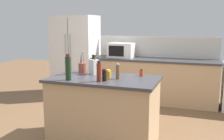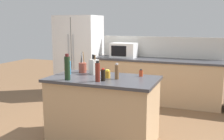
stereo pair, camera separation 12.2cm
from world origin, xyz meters
The scene contains 14 objects.
back_counter_run centered at (0.30, 2.20, 0.47)m, with size 2.69×0.66×0.94m.
wall_backsplash centered at (0.30, 2.52, 1.17)m, with size 2.65×0.03×0.46m, color beige.
kitchen_island centered at (0.00, 0.00, 0.47)m, with size 1.52×0.87×0.94m.
refrigerator centered at (-1.59, 2.25, 0.93)m, with size 1.00×0.75×1.87m.
microwave centered at (-0.44, 2.20, 1.10)m, with size 0.55×0.39×0.32m.
knife_block centered at (-0.23, 0.20, 1.05)m, with size 0.16×0.15×0.29m.
utensil_crock centered at (-0.45, 0.25, 1.02)m, with size 0.12×0.12×0.32m.
pepper_grinder centered at (0.21, -0.02, 1.04)m, with size 0.06×0.06×0.22m.
spice_jar_paprika centered at (0.47, 0.28, 0.99)m, with size 0.05×0.05×0.10m.
dish_soap_bottle centered at (-0.57, 0.04, 1.04)m, with size 0.06×0.06×0.22m.
soy_sauce_bottle centered at (0.08, -0.19, 1.02)m, with size 0.06×0.06×0.17m.
wine_bottle centered at (-0.39, -0.30, 1.11)m, with size 0.08×0.08×0.35m.
honey_jar centered at (0.07, 0.00, 0.99)m, with size 0.08×0.08×0.12m.
vinegar_bottle centered at (0.03, -0.26, 1.07)m, with size 0.06×0.06×0.27m.
Camera 1 is at (1.29, -3.33, 1.68)m, focal length 42.00 mm.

